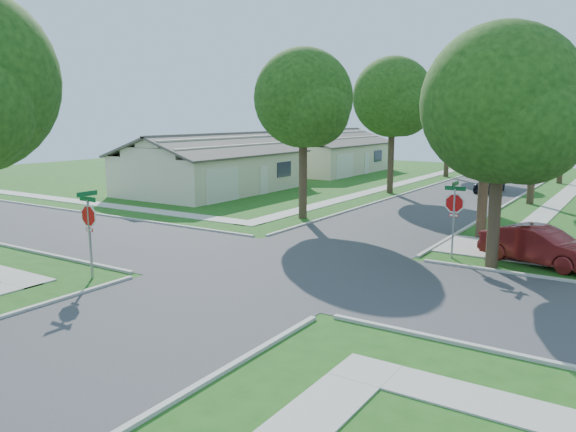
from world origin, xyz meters
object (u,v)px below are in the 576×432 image
(stop_sign_sw, at_px, (89,220))
(car_driveway, at_px, (540,246))
(tree_w_near, at_px, (304,103))
(house_nw_near, at_px, (214,170))
(tree_e_near, at_px, (489,111))
(tree_ne_corner, at_px, (503,111))
(tree_e_mid, at_px, (538,102))
(tree_w_far, at_px, (449,115))
(tree_e_far, at_px, (566,109))
(car_curb_west, at_px, (505,165))
(car_curb_east, at_px, (490,183))
(house_nw_far, at_px, (327,157))
(tree_w_mid, at_px, (393,101))
(stop_sign_ne, at_px, (454,206))

(stop_sign_sw, distance_m, car_driveway, 16.12)
(tree_w_near, xyz_separation_m, house_nw_near, (-11.35, 5.99, -4.60))
(tree_e_near, height_order, car_driveway, tree_e_near)
(tree_ne_corner, relative_size, house_nw_near, 0.64)
(tree_e_mid, height_order, tree_w_far, tree_e_mid)
(tree_e_mid, bearing_deg, tree_e_near, -90.03)
(tree_e_near, distance_m, car_driveway, 6.74)
(tree_e_far, height_order, car_driveway, tree_e_far)
(tree_w_far, bearing_deg, car_driveway, -66.55)
(tree_ne_corner, xyz_separation_m, car_driveway, (1.36, 1.29, -4.88))
(tree_e_mid, height_order, car_curb_west, tree_e_mid)
(tree_e_mid, distance_m, car_curb_east, 7.93)
(tree_e_near, distance_m, house_nw_near, 21.98)
(tree_e_near, height_order, house_nw_near, tree_e_near)
(tree_ne_corner, relative_size, car_curb_east, 2.24)
(house_nw_near, bearing_deg, car_driveway, -21.83)
(house_nw_far, bearing_deg, car_curb_east, -21.14)
(stop_sign_sw, relative_size, tree_e_far, 0.34)
(tree_e_near, relative_size, tree_w_near, 0.92)
(stop_sign_sw, height_order, tree_e_near, tree_e_near)
(tree_e_near, distance_m, tree_e_mid, 12.02)
(tree_w_mid, bearing_deg, tree_w_far, 90.05)
(tree_w_near, xyz_separation_m, car_driveway, (12.36, -3.51, -5.40))
(tree_e_far, height_order, tree_ne_corner, tree_e_far)
(stop_sign_ne, height_order, car_driveway, stop_sign_ne)
(tree_w_near, distance_m, tree_ne_corner, 12.02)
(tree_e_mid, xyz_separation_m, tree_w_near, (-9.40, -12.00, -0.14))
(house_nw_far, height_order, car_driveway, house_nw_far)
(tree_w_mid, bearing_deg, car_curb_east, 36.63)
(tree_e_near, distance_m, tree_ne_corner, 5.06)
(tree_e_far, height_order, car_curb_east, tree_e_far)
(tree_e_far, xyz_separation_m, tree_w_far, (-9.40, -0.00, -0.47))
(house_nw_near, distance_m, car_driveway, 25.55)
(house_nw_far, bearing_deg, tree_e_far, 5.53)
(car_curb_west, bearing_deg, tree_w_mid, 82.49)
(house_nw_near, bearing_deg, stop_sign_sw, -60.17)
(tree_e_far, distance_m, house_nw_far, 21.31)
(tree_e_near, bearing_deg, tree_w_far, 110.61)
(car_curb_east, bearing_deg, tree_w_mid, -142.70)
(tree_w_far, relative_size, house_nw_far, 0.59)
(stop_sign_ne, relative_size, house_nw_near, 0.22)
(tree_e_near, xyz_separation_m, car_driveway, (2.97, -3.51, -4.93))
(tree_w_near, bearing_deg, car_curb_west, 83.92)
(tree_w_near, xyz_separation_m, car_curb_west, (3.44, 32.36, -5.38))
(tree_w_mid, bearing_deg, stop_sign_ne, -60.20)
(tree_w_far, bearing_deg, tree_w_near, -89.99)
(tree_w_far, xyz_separation_m, car_driveway, (12.37, -28.51, -4.79))
(stop_sign_ne, height_order, tree_w_near, tree_w_near)
(tree_w_near, distance_m, tree_w_mid, 12.01)
(car_curb_west, bearing_deg, tree_w_near, 86.00)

